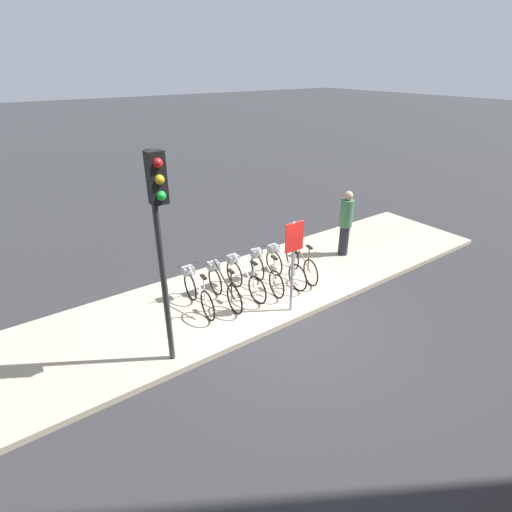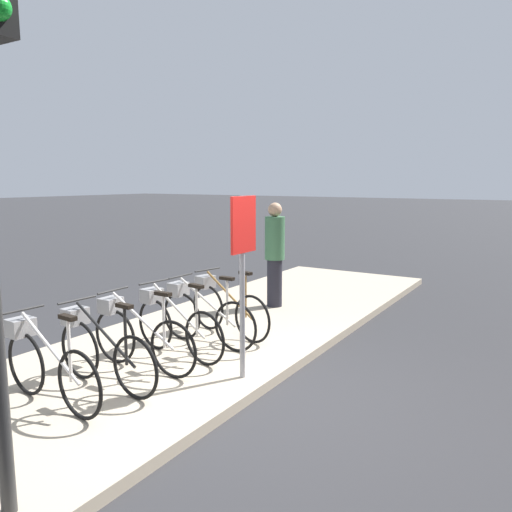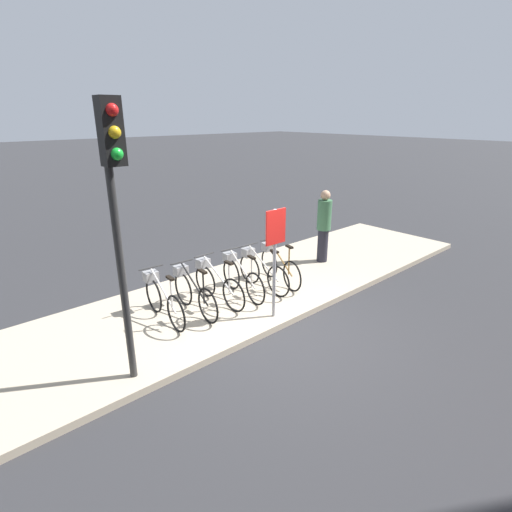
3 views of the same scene
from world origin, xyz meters
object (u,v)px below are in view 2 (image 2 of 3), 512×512
object	(u,v)px
parked_bicycle_1	(100,347)
parked_bicycle_4	(202,313)
pedestrian	(275,252)
parked_bicycle_3	(173,322)
parked_bicycle_5	(224,305)
parked_bicycle_2	(136,333)
parked_bicycle_0	(45,362)
sign_post	(243,256)

from	to	relation	value
parked_bicycle_1	parked_bicycle_4	size ratio (longest dim) A/B	1.00
parked_bicycle_4	pedestrian	world-z (taller)	pedestrian
parked_bicycle_3	parked_bicycle_5	world-z (taller)	same
parked_bicycle_2	pedestrian	world-z (taller)	pedestrian
parked_bicycle_0	parked_bicycle_4	xyz separation A→B (m)	(2.22, -0.17, 0.00)
parked_bicycle_4	parked_bicycle_0	bearing A→B (deg)	175.53
parked_bicycle_0	parked_bicycle_4	size ratio (longest dim) A/B	1.00
parked_bicycle_0	parked_bicycle_1	xyz separation A→B (m)	(0.56, -0.12, 0.00)
parked_bicycle_4	parked_bicycle_3	bearing A→B (deg)	175.92
sign_post	parked_bicycle_2	bearing A→B (deg)	109.92
parked_bicycle_1	sign_post	distance (m)	1.78
parked_bicycle_3	pedestrian	bearing A→B (deg)	3.18
parked_bicycle_1	sign_post	size ratio (longest dim) A/B	0.78
parked_bicycle_2	parked_bicycle_4	xyz separation A→B (m)	(1.09, -0.09, 0.00)
parked_bicycle_0	parked_bicycle_2	bearing A→B (deg)	-4.09
parked_bicycle_1	pedestrian	size ratio (longest dim) A/B	0.87
parked_bicycle_2	parked_bicycle_4	size ratio (longest dim) A/B	1.00
pedestrian	parked_bicycle_1	bearing A→B (deg)	-178.01
parked_bicycle_1	parked_bicycle_4	distance (m)	1.65
sign_post	parked_bicycle_0	bearing A→B (deg)	140.95
parked_bicycle_2	pedestrian	xyz separation A→B (m)	(3.36, 0.10, 0.52)
sign_post	parked_bicycle_1	bearing A→B (deg)	130.91
parked_bicycle_3	parked_bicycle_4	size ratio (longest dim) A/B	0.99
parked_bicycle_3	parked_bicycle_1	bearing A→B (deg)	179.07
parked_bicycle_0	parked_bicycle_1	world-z (taller)	same
pedestrian	parked_bicycle_4	bearing A→B (deg)	-175.17
parked_bicycle_0	parked_bicycle_3	world-z (taller)	same
parked_bicycle_1	parked_bicycle_3	xyz separation A→B (m)	(1.13, -0.02, 0.00)
parked_bicycle_0	parked_bicycle_5	bearing A→B (deg)	-3.80
parked_bicycle_1	parked_bicycle_0	bearing A→B (deg)	168.21
pedestrian	parked_bicycle_3	bearing A→B (deg)	-176.82
parked_bicycle_5	pedestrian	size ratio (longest dim) A/B	0.85
parked_bicycle_1	parked_bicycle_4	bearing A→B (deg)	-1.92
pedestrian	sign_post	xyz separation A→B (m)	(-2.93, -1.28, 0.42)
parked_bicycle_0	parked_bicycle_5	world-z (taller)	same
parked_bicycle_1	parked_bicycle_3	distance (m)	1.13
parked_bicycle_4	sign_post	size ratio (longest dim) A/B	0.78
parked_bicycle_5	parked_bicycle_1	bearing A→B (deg)	178.33
parked_bicycle_0	parked_bicycle_1	distance (m)	0.58
pedestrian	sign_post	bearing A→B (deg)	-156.36
parked_bicycle_3	sign_post	size ratio (longest dim) A/B	0.77
parked_bicycle_4	pedestrian	bearing A→B (deg)	4.83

